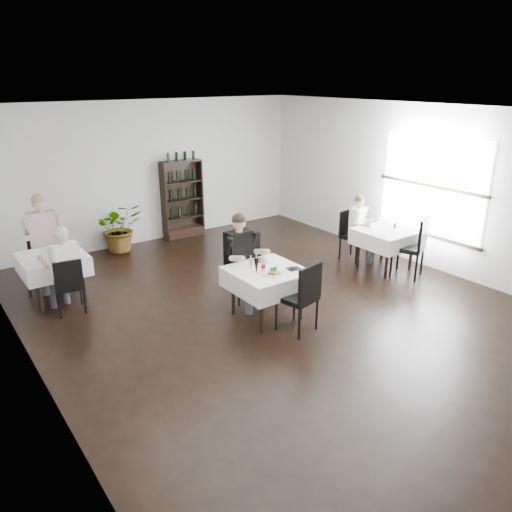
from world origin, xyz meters
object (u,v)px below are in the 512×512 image
(wine_shelf, at_px, (183,200))
(diner_main, at_px, (242,254))
(main_table, at_px, (267,279))
(potted_tree, at_px, (120,227))

(wine_shelf, height_order, diner_main, wine_shelf)
(main_table, bearing_deg, wine_shelf, 78.22)
(potted_tree, height_order, diner_main, diner_main)
(potted_tree, xyz_separation_m, diner_main, (0.57, -3.66, 0.37))
(wine_shelf, bearing_deg, main_table, -101.78)
(main_table, relative_size, potted_tree, 1.02)
(wine_shelf, relative_size, diner_main, 1.16)
(wine_shelf, height_order, potted_tree, wine_shelf)
(wine_shelf, relative_size, potted_tree, 1.73)
(wine_shelf, distance_m, diner_main, 3.89)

